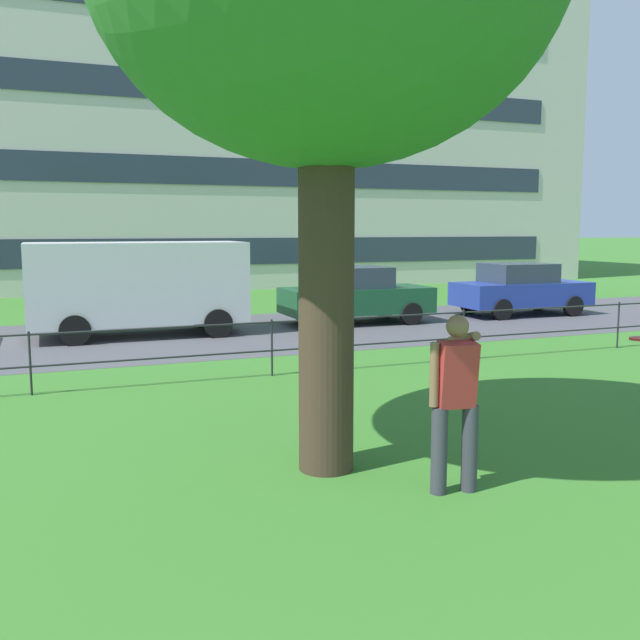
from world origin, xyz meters
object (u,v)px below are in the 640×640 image
object	(u,v)px
person_thrower	(455,397)
panel_van_left	(139,283)
car_dark_green_right	(355,295)
car_blue_far_right	(520,289)
apartment_building_background	(209,81)

from	to	relation	value
person_thrower	panel_van_left	distance (m)	11.65
car_dark_green_right	car_blue_far_right	bearing A→B (deg)	-1.31
car_dark_green_right	apartment_building_background	bearing A→B (deg)	88.19
car_dark_green_right	car_blue_far_right	xyz separation A→B (m)	(5.33, -0.12, 0.00)
panel_van_left	car_dark_green_right	size ratio (longest dim) A/B	1.25
panel_van_left	car_dark_green_right	distance (m)	5.75
car_dark_green_right	apartment_building_background	world-z (taller)	apartment_building_background
panel_van_left	car_dark_green_right	xyz separation A→B (m)	(5.73, 0.11, -0.49)
apartment_building_background	panel_van_left	bearing A→B (deg)	-108.34
person_thrower	panel_van_left	xyz separation A→B (m)	(-1.43, 11.55, 0.32)
panel_van_left	apartment_building_background	bearing A→B (deg)	71.66
car_blue_far_right	person_thrower	bearing A→B (deg)	-129.86
car_dark_green_right	car_blue_far_right	world-z (taller)	same
panel_van_left	car_dark_green_right	bearing A→B (deg)	1.08
person_thrower	apartment_building_background	size ratio (longest dim) A/B	0.05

